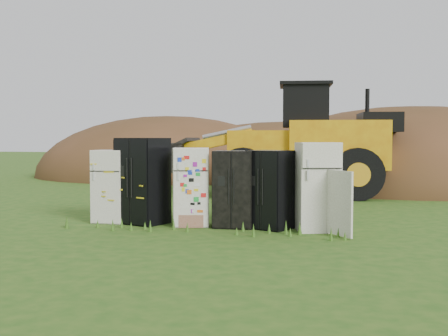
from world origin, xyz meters
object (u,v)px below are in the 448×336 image
at_px(fridge_black_right, 270,190).
at_px(fridge_open_door, 318,187).
at_px(fridge_dark_mid, 234,189).
at_px(fridge_sticker, 191,187).
at_px(fridge_black_side, 143,181).
at_px(wheel_loader, 277,140).
at_px(fridge_leftmost, 112,186).

relative_size(fridge_black_right, fridge_open_door, 0.91).
distance_m(fridge_dark_mid, fridge_black_right, 0.79).
distance_m(fridge_sticker, fridge_black_right, 1.75).
xyz_separation_m(fridge_black_side, fridge_open_door, (3.90, -0.01, -0.05)).
height_order(fridge_dark_mid, wheel_loader, wheel_loader).
relative_size(fridge_black_side, fridge_dark_mid, 1.17).
bearing_deg(fridge_sticker, fridge_open_door, -16.05).
bearing_deg(wheel_loader, fridge_black_side, -113.66).
height_order(fridge_sticker, fridge_dark_mid, fridge_sticker).
height_order(fridge_leftmost, fridge_open_door, fridge_open_door).
bearing_deg(fridge_black_side, fridge_sticker, 17.55).
xyz_separation_m(fridge_dark_mid, fridge_black_right, (0.79, 0.01, 0.01)).
bearing_deg(fridge_open_door, fridge_dark_mid, 161.42).
bearing_deg(fridge_open_door, fridge_black_right, 160.40).
height_order(fridge_sticker, fridge_open_door, fridge_open_door).
bearing_deg(wheel_loader, fridge_black_right, -90.11).
bearing_deg(wheel_loader, fridge_open_door, -82.32).
bearing_deg(fridge_dark_mid, fridge_open_door, -5.04).
distance_m(fridge_sticker, wheel_loader, 7.08).
height_order(fridge_dark_mid, fridge_open_door, fridge_open_door).
bearing_deg(fridge_black_side, fridge_dark_mid, 18.58).
bearing_deg(fridge_leftmost, fridge_sticker, -3.06).
relative_size(fridge_black_side, wheel_loader, 0.25).
distance_m(fridge_black_side, wheel_loader, 7.26).
distance_m(fridge_open_door, wheel_loader, 7.31).
bearing_deg(fridge_open_door, fridge_leftmost, 161.57).
bearing_deg(fridge_dark_mid, fridge_leftmost, 175.19).
bearing_deg(fridge_black_right, fridge_sticker, -155.58).
distance_m(fridge_leftmost, fridge_black_right, 3.68).
bearing_deg(fridge_sticker, wheel_loader, 67.77).
bearing_deg(fridge_open_door, wheel_loader, 87.96).
height_order(fridge_black_side, fridge_open_door, fridge_black_side).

